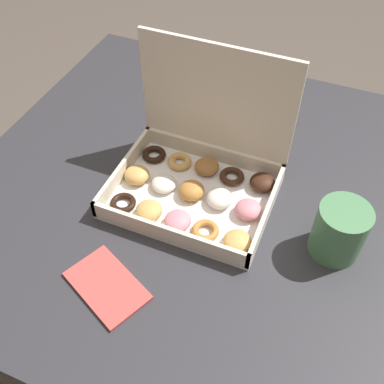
{
  "coord_description": "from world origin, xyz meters",
  "views": [
    {
      "loc": [
        0.19,
        -0.59,
        1.43
      ],
      "look_at": [
        -0.04,
        -0.04,
        0.76
      ],
      "focal_mm": 42.0,
      "sensor_mm": 36.0,
      "label": 1
    }
  ],
  "objects": [
    {
      "name": "dining_table",
      "position": [
        0.0,
        0.0,
        0.64
      ],
      "size": [
        1.03,
        0.93,
        0.74
      ],
      "color": "#2D2D33",
      "rests_on": "ground_plane"
    },
    {
      "name": "paper_napkin",
      "position": [
        -0.1,
        -0.28,
        0.74
      ],
      "size": [
        0.17,
        0.14,
        0.01
      ],
      "color": "#CC4C47",
      "rests_on": "dining_table"
    },
    {
      "name": "ground_plane",
      "position": [
        0.0,
        0.0,
        0.0
      ],
      "size": [
        8.0,
        8.0,
        0.0
      ],
      "primitive_type": "plane",
      "color": "#564C44"
    },
    {
      "name": "donut_box",
      "position": [
        -0.03,
        -0.01,
        0.79
      ],
      "size": [
        0.31,
        0.25,
        0.28
      ],
      "color": "white",
      "rests_on": "dining_table"
    },
    {
      "name": "coffee_mug",
      "position": [
        0.25,
        -0.05,
        0.8
      ],
      "size": [
        0.09,
        0.09,
        0.11
      ],
      "color": "#4C8456",
      "rests_on": "dining_table"
    }
  ]
}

